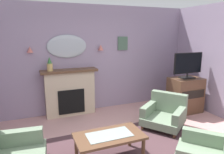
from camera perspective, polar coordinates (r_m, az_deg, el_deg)
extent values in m
cube|color=#9E8CA8|center=(5.41, -6.46, 5.01)|extent=(6.59, 0.10, 2.73)
cube|color=beige|center=(5.25, -11.54, -4.48)|extent=(1.20, 0.28, 1.10)
cube|color=black|center=(5.21, -11.25, -6.57)|extent=(0.64, 0.12, 0.60)
cube|color=brown|center=(5.10, -11.78, 1.71)|extent=(1.36, 0.36, 0.06)
cylinder|color=tan|center=(5.00, -16.87, 2.61)|extent=(0.13, 0.13, 0.18)
cone|color=#38753D|center=(4.97, -16.99, 4.51)|extent=(0.10, 0.10, 0.16)
ellipsoid|color=#B2BCC6|center=(5.17, -12.37, 8.32)|extent=(0.96, 0.06, 0.56)
cone|color=#D17066|center=(5.05, -21.85, 7.07)|extent=(0.14, 0.14, 0.14)
cone|color=#D17066|center=(5.34, -3.14, 8.17)|extent=(0.14, 0.14, 0.14)
cube|color=#4C6B56|center=(5.63, 2.99, 9.30)|extent=(0.28, 0.03, 0.36)
cube|color=brown|center=(3.42, -0.74, -16.08)|extent=(1.10, 0.60, 0.04)
cube|color=#8C9E99|center=(3.41, -0.74, -15.72)|extent=(0.72, 0.36, 0.01)
cylinder|color=brown|center=(3.53, 8.67, -19.34)|extent=(0.06, 0.06, 0.40)
cylinder|color=brown|center=(3.61, -9.88, -18.65)|extent=(0.06, 0.06, 0.40)
cylinder|color=brown|center=(3.89, 4.93, -16.02)|extent=(0.06, 0.06, 0.40)
cube|color=gray|center=(3.74, -24.63, -15.01)|extent=(0.77, 0.24, 0.24)
cylinder|color=brown|center=(3.85, -18.87, -19.58)|extent=(0.07, 0.07, 0.10)
cube|color=gray|center=(4.70, 14.02, -11.45)|extent=(1.12, 1.12, 0.16)
cube|color=gray|center=(4.89, 15.47, -6.73)|extent=(0.60, 0.74, 0.45)
cube|color=gray|center=(4.73, 10.20, -8.62)|extent=(0.67, 0.53, 0.22)
cube|color=gray|center=(4.55, 18.28, -9.96)|extent=(0.67, 0.53, 0.22)
cylinder|color=brown|center=(4.57, 8.39, -13.71)|extent=(0.06, 0.06, 0.10)
cylinder|color=brown|center=(4.38, 16.86, -15.37)|extent=(0.06, 0.06, 0.10)
cylinder|color=brown|center=(5.15, 11.51, -10.75)|extent=(0.06, 0.06, 0.10)
cylinder|color=brown|center=(4.98, 19.00, -12.03)|extent=(0.06, 0.06, 0.10)
cube|color=gray|center=(3.78, 24.51, -15.16)|extent=(0.59, 0.63, 0.22)
cylinder|color=brown|center=(3.95, 18.87, -18.78)|extent=(0.06, 0.06, 0.10)
cube|color=brown|center=(5.69, 19.60, -4.70)|extent=(0.80, 0.56, 0.90)
cube|color=black|center=(5.46, 21.64, -4.56)|extent=(0.68, 0.02, 0.20)
cube|color=black|center=(5.56, 20.08, -0.16)|extent=(0.36, 0.24, 0.03)
cylinder|color=black|center=(5.55, 20.13, 0.49)|extent=(0.04, 0.04, 0.10)
cube|color=black|center=(5.50, 20.37, 3.66)|extent=(0.84, 0.04, 0.52)
cube|color=black|center=(5.48, 20.51, 3.62)|extent=(0.80, 0.01, 0.48)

